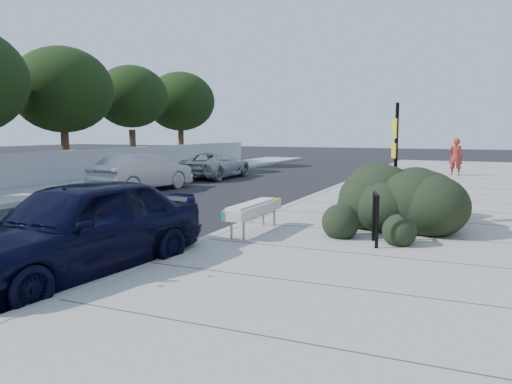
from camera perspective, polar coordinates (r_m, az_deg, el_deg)
ground at (r=10.31m, az=-5.93°, el=-6.12°), size 120.00×120.00×0.00m
sidewalk_near at (r=13.92m, az=25.95°, el=-3.05°), size 11.20×50.00×0.15m
sidewalk_far at (r=20.08m, az=-22.68°, el=0.01°), size 3.00×50.00×0.15m
curb_near at (r=14.77m, az=3.70°, el=-1.77°), size 0.22×50.00×0.17m
curb_far at (r=19.02m, az=-19.56°, el=-0.19°), size 0.22×50.00×0.17m
far_wall at (r=21.28m, az=-25.93°, el=2.04°), size 0.30×40.00×1.50m
tree_far_d at (r=24.96m, az=-21.23°, el=10.81°), size 4.60×4.60×6.16m
tree_far_e at (r=28.73m, az=-14.07°, el=10.50°), size 4.00×4.00×5.90m
tree_far_f at (r=32.82m, az=-8.64°, el=10.18°), size 4.40×4.40×6.07m
bench at (r=10.77m, az=-0.22°, el=-2.01°), size 0.48×2.10×0.63m
bike_rack at (r=9.87m, az=13.51°, el=-2.37°), size 0.24×0.68×1.02m
sign_post at (r=12.16m, az=15.62°, el=3.98°), size 0.17×0.31×2.84m
hedge at (r=12.02m, az=16.47°, el=0.23°), size 2.35×4.48×1.65m
sedan_navy at (r=8.52m, az=-19.64°, el=-3.83°), size 2.36×4.84×1.59m
wagon_silver at (r=19.93m, az=-12.82°, el=2.22°), size 2.01×4.56×1.46m
suv_silver at (r=24.92m, az=-4.60°, el=3.07°), size 2.14×4.56×1.26m
pedestrian at (r=26.48m, az=21.85°, el=3.76°), size 0.67×0.44×1.83m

